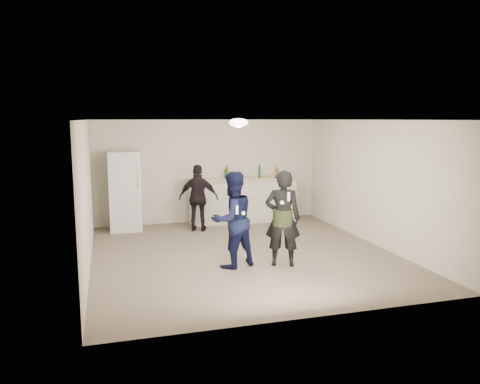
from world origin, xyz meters
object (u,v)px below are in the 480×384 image
object	(u,v)px
man	(232,220)
woman	(283,218)
shaker	(234,175)
fridge	(125,191)
counter	(243,201)
spectator	(199,198)

from	to	relation	value
man	woman	size ratio (longest dim) A/B	0.99
shaker	woman	bearing A→B (deg)	-91.50
fridge	shaker	distance (m)	2.61
fridge	woman	bearing A→B (deg)	-54.15
man	woman	distance (m)	0.86
counter	man	size ratio (longest dim) A/B	1.58
counter	fridge	xyz separation A→B (m)	(-2.83, -0.07, 0.38)
spectator	shaker	bearing A→B (deg)	-131.33
shaker	man	size ratio (longest dim) A/B	0.10
counter	woman	distance (m)	3.56
counter	shaker	world-z (taller)	shaker
shaker	spectator	xyz separation A→B (m)	(-1.00, -0.58, -0.42)
woman	spectator	world-z (taller)	woman
counter	shaker	bearing A→B (deg)	-167.46
counter	fridge	world-z (taller)	fridge
shaker	man	bearing A→B (deg)	-105.83
man	shaker	bearing A→B (deg)	-124.79
counter	fridge	bearing A→B (deg)	-178.58
counter	man	distance (m)	3.57
counter	fridge	distance (m)	2.85
shaker	woman	size ratio (longest dim) A/B	0.10
shaker	woman	world-z (taller)	woman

